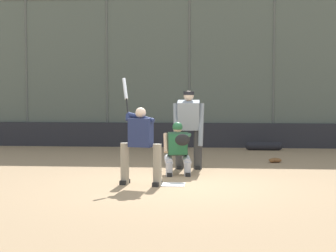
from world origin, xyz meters
The scene contains 10 objects.
ground_plane centered at (0.00, 0.00, 0.00)m, with size 160.00×160.00×0.00m, color #9E7F5B.
home_plate_marker centered at (0.00, 0.00, 0.01)m, with size 0.43×0.43×0.01m, color white.
backstop_fence centered at (0.00, -7.05, 2.41)m, with size 15.66×0.08×4.65m.
padding_wall centered at (0.00, -6.95, 0.38)m, with size 15.27×0.18×0.75m, color #28282D.
bleachers_beyond centered at (2.11, -9.20, 0.38)m, with size 10.91×1.95×1.16m.
batter_at_plate centered at (0.62, 0.05, 0.80)m, with size 0.84×0.79×2.03m.
catcher_behind_plate centered at (-0.01, -1.23, 0.58)m, with size 0.62×0.72×1.12m.
umpire_home centered at (-0.19, -2.12, 0.95)m, with size 0.72×0.43×1.77m.
fielding_glove_on_dirt centered at (-2.27, -3.42, 0.06)m, with size 0.32×0.24×0.12m.
equipment_bag_dugout_side centered at (-2.25, -6.24, 0.12)m, with size 1.10×0.24×0.24m.
Camera 1 is at (-0.73, 10.47, 1.81)m, focal length 60.00 mm.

